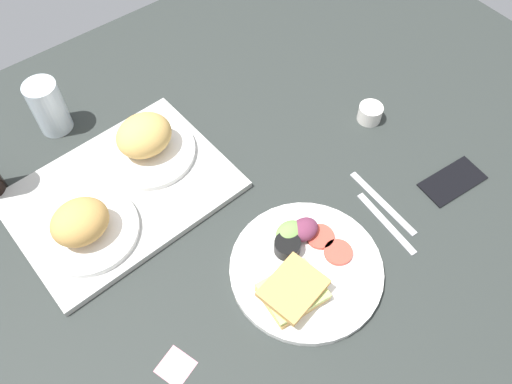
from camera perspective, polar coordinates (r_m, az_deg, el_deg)
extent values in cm
cube|color=#282D2B|center=(109.01, 0.13, -3.19)|extent=(190.00, 150.00, 3.00)
cube|color=#B2B2AD|center=(113.72, -14.62, -0.09)|extent=(46.64, 35.27, 1.60)
cylinder|color=white|center=(108.75, -18.02, -4.05)|extent=(20.33, 20.33, 1.40)
ellipsoid|color=tan|center=(104.69, -18.85, -3.14)|extent=(11.44, 9.88, 7.80)
cylinder|color=white|center=(117.23, -11.77, 4.40)|extent=(20.77, 20.77, 1.40)
ellipsoid|color=tan|center=(113.90, -12.25, 6.13)|extent=(12.29, 10.62, 8.38)
cylinder|color=white|center=(101.69, 5.62, -8.41)|extent=(29.73, 29.73, 1.60)
cube|color=tan|center=(97.71, 4.05, -11.09)|extent=(11.78, 9.97, 1.40)
cube|color=#B2C66B|center=(96.61, 4.10, -10.81)|extent=(12.03, 10.29, 1.00)
cube|color=tan|center=(95.51, 4.14, -10.52)|extent=(12.56, 10.99, 1.40)
cylinder|color=#D14738|center=(102.70, 9.05, -6.59)|extent=(5.60, 5.60, 0.80)
cylinder|color=#D14738|center=(103.88, 7.10, -4.91)|extent=(5.60, 5.60, 0.80)
cylinder|color=black|center=(101.00, 3.47, -5.99)|extent=(5.20, 5.20, 3.00)
cylinder|color=#EFEACC|center=(100.03, 3.50, -5.70)|extent=(4.26, 4.26, 0.60)
ellipsoid|color=#729E4C|center=(102.16, 3.75, -4.48)|extent=(6.00, 4.80, 3.60)
ellipsoid|color=#6B2D47|center=(102.73, 5.33, -4.13)|extent=(6.00, 4.80, 3.60)
cylinder|color=silver|center=(126.65, -21.92, 8.69)|extent=(7.41, 7.41, 13.13)
cylinder|color=silver|center=(125.55, 12.46, 8.50)|extent=(5.60, 5.60, 4.00)
cube|color=#B7B7BC|center=(110.06, 14.17, -3.31)|extent=(2.72, 17.06, 0.50)
cube|color=#B7B7BC|center=(112.59, 13.79, -1.13)|extent=(2.02, 19.04, 0.50)
cube|color=black|center=(120.22, 20.88, 1.17)|extent=(14.96, 8.39, 0.80)
cube|color=pink|center=(96.43, -8.84, -18.53)|extent=(7.08, 7.08, 0.12)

